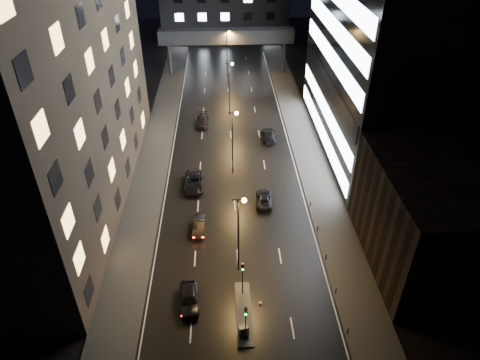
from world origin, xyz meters
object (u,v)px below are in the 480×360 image
(car_away_c, at_px, (194,182))
(car_away_d, at_px, (202,121))
(car_toward_b, at_px, (268,135))
(car_away_a, at_px, (189,298))
(car_toward_a, at_px, (264,199))
(utility_cabinet, at_px, (244,331))
(car_away_b, at_px, (199,226))

(car_away_c, relative_size, car_away_d, 1.14)
(car_away_d, height_order, car_toward_b, car_toward_b)
(car_away_a, height_order, car_toward_a, car_away_a)
(car_toward_a, height_order, utility_cabinet, utility_cabinet)
(car_away_d, distance_m, car_toward_a, 25.35)
(car_away_a, height_order, utility_cabinet, car_away_a)
(car_toward_a, xyz_separation_m, utility_cabinet, (-3.91, -21.07, 0.14))
(car_away_a, bearing_deg, car_toward_b, 66.06)
(car_away_a, distance_m, car_toward_b, 36.56)
(car_away_d, height_order, utility_cabinet, car_away_d)
(car_away_c, distance_m, car_toward_b, 18.14)
(car_toward_b, xyz_separation_m, utility_cabinet, (-6.30, -38.79, -0.00))
(car_away_b, bearing_deg, car_toward_b, 65.96)
(car_away_b, distance_m, car_toward_b, 25.65)
(car_away_b, bearing_deg, car_away_c, 97.47)
(car_away_a, bearing_deg, car_away_b, 81.66)
(car_away_b, height_order, car_toward_b, car_toward_b)
(car_toward_b, bearing_deg, car_away_b, 64.83)
(car_away_a, relative_size, car_toward_a, 1.02)
(car_away_b, relative_size, utility_cabinet, 3.29)
(car_away_b, bearing_deg, car_away_a, -91.51)
(utility_cabinet, bearing_deg, car_away_b, 94.75)
(utility_cabinet, bearing_deg, car_toward_b, 68.45)
(car_away_a, xyz_separation_m, car_away_c, (-0.35, 21.10, 0.01))
(car_toward_a, bearing_deg, car_away_b, 35.54)
(car_away_a, distance_m, car_away_b, 11.52)
(car_away_c, distance_m, car_away_d, 19.48)
(car_away_c, bearing_deg, car_toward_a, -23.14)
(car_toward_a, bearing_deg, car_away_c, -19.62)
(car_away_b, xyz_separation_m, car_away_d, (-0.34, 29.07, 0.06))
(car_away_a, relative_size, utility_cabinet, 3.72)
(car_away_d, relative_size, utility_cabinet, 4.05)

